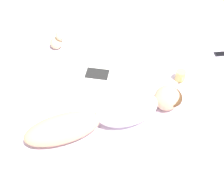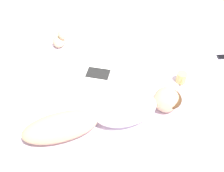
% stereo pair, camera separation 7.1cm
% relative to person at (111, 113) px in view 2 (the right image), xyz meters
% --- Properties ---
extents(ground_plane, '(12.00, 12.00, 0.00)m').
position_rel_person_xyz_m(ground_plane, '(-0.23, 0.24, -0.57)').
color(ground_plane, '#B7A88E').
extents(bed, '(1.83, 2.06, 0.47)m').
position_rel_person_xyz_m(bed, '(-0.23, 0.24, -0.34)').
color(bed, beige).
rests_on(bed, ground_plane).
extents(person, '(0.60, 1.26, 0.22)m').
position_rel_person_xyz_m(person, '(0.00, 0.00, 0.00)').
color(person, tan).
rests_on(person, bed).
extents(open_magazine, '(0.47, 0.37, 0.01)m').
position_rel_person_xyz_m(open_magazine, '(-0.63, -0.11, -0.10)').
color(open_magazine, white).
rests_on(open_magazine, bed).
extents(coffee_mug, '(0.12, 0.09, 0.10)m').
position_rel_person_xyz_m(coffee_mug, '(-0.44, 0.60, -0.05)').
color(coffee_mug, tan).
rests_on(coffee_mug, bed).
extents(cell_phone, '(0.07, 0.14, 0.01)m').
position_rel_person_xyz_m(cell_phone, '(-0.77, 1.06, -0.10)').
color(cell_phone, black).
rests_on(cell_phone, bed).
extents(plush_toy, '(0.13, 0.15, 0.18)m').
position_rel_person_xyz_m(plush_toy, '(-0.92, -0.51, -0.02)').
color(plush_toy, '#D1B289').
rests_on(plush_toy, bed).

